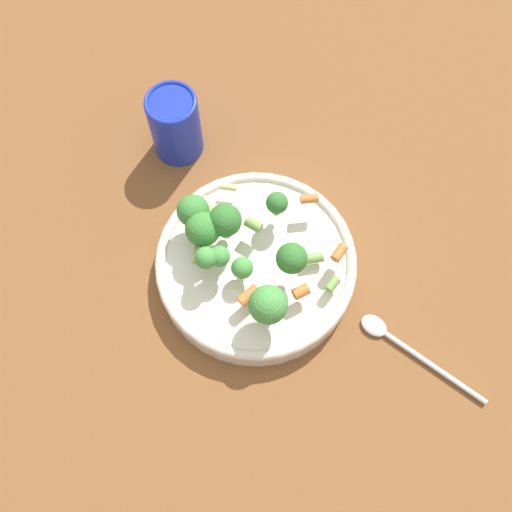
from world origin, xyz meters
The scene contains 5 objects.
ground_plane centered at (0.00, 0.00, 0.00)m, with size 3.00×3.00×0.00m, color brown.
bowl centered at (0.00, 0.00, 0.02)m, with size 0.26×0.26×0.04m.
pasta_salad centered at (0.01, -0.02, 0.08)m, with size 0.19×0.22×0.07m.
cup centered at (-0.18, -0.14, 0.06)m, with size 0.07×0.07×0.11m.
spoon centered at (0.07, 0.20, 0.01)m, with size 0.10×0.17×0.01m.
Camera 1 is at (0.29, 0.05, 0.76)m, focal length 42.00 mm.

